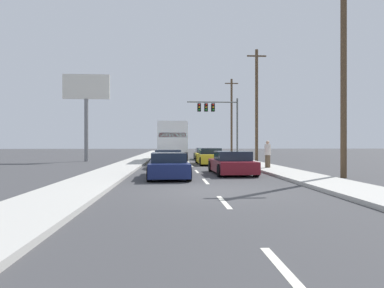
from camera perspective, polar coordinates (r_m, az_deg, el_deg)
name	(u,v)px	position (r m, az deg, el deg)	size (l,w,h in m)	color
ground_plane	(185,158)	(36.20, -1.19, -2.50)	(140.00, 140.00, 0.00)	#3D3D3F
sidewalk_right	(236,160)	(31.77, 7.62, -2.73)	(2.23, 80.00, 0.14)	#B2AFA8
sidewalk_left	(138,160)	(31.35, -9.40, -2.77)	(2.23, 80.00, 0.14)	#B2AFA8
lane_markings	(187,160)	(31.55, -0.86, -2.87)	(0.14, 57.00, 0.01)	silver
box_truck	(172,140)	(29.90, -3.52, 0.76)	(2.66, 9.18, 3.39)	white
car_white	(168,159)	(22.23, -4.15, -2.65)	(2.01, 4.09, 1.20)	white
car_navy	(168,166)	(15.84, -4.13, -3.76)	(2.04, 4.72, 1.18)	#141E4C
car_tan	(204,154)	(33.50, 2.16, -1.76)	(1.95, 4.53, 1.19)	tan
car_yellow	(209,157)	(25.70, 3.03, -2.24)	(1.96, 4.57, 1.27)	yellow
car_maroon	(232,164)	(17.55, 6.90, -3.40)	(2.10, 4.26, 1.21)	maroon
traffic_signal_mast	(215,112)	(39.40, 3.95, 5.54)	(6.10, 0.69, 7.04)	#595B56
utility_pole_near	(344,70)	(17.35, 24.78, 11.58)	(1.80, 0.28, 9.88)	brown
utility_pole_mid	(257,104)	(31.41, 11.13, 6.85)	(1.80, 0.28, 10.38)	brown
utility_pole_far	(232,116)	(45.29, 6.87, 4.80)	(1.80, 0.28, 10.44)	brown
roadside_billboard	(86,99)	(31.84, -17.84, 7.46)	(4.24, 0.36, 7.96)	slate
pedestrian_near_corner	(268,154)	(20.81, 12.97, -1.74)	(0.38, 0.38, 1.65)	brown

